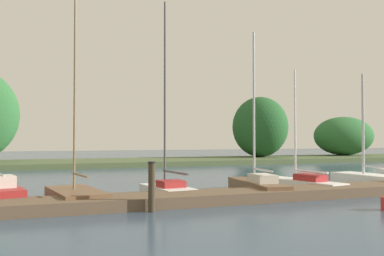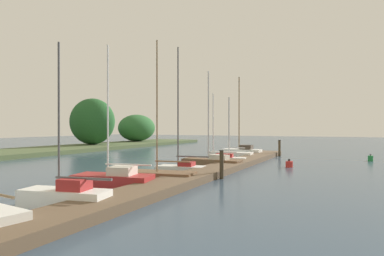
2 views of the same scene
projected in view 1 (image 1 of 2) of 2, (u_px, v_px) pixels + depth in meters
The scene contains 7 objects.
dock_pier at pixel (141, 201), 13.06m from camera, with size 32.81×1.80×0.35m.
sailboat_4 at pixel (75, 195), 13.75m from camera, with size 1.83×3.54×6.80m.
sailboat_5 at pixel (166, 187), 15.44m from camera, with size 1.45×3.22×7.22m.
sailboat_6 at pixel (256, 184), 16.22m from camera, with size 1.44×4.36×6.30m.
sailboat_7 at pixel (299, 182), 17.62m from camera, with size 1.64×4.51×5.06m.
sailboat_8 at pixel (365, 178), 19.10m from camera, with size 1.53×3.65×5.08m.
mooring_piling_1 at pixel (152, 187), 12.10m from camera, with size 0.23×0.23×1.44m.
Camera 1 is at (-3.20, 0.50, 2.08)m, focal length 39.47 mm.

